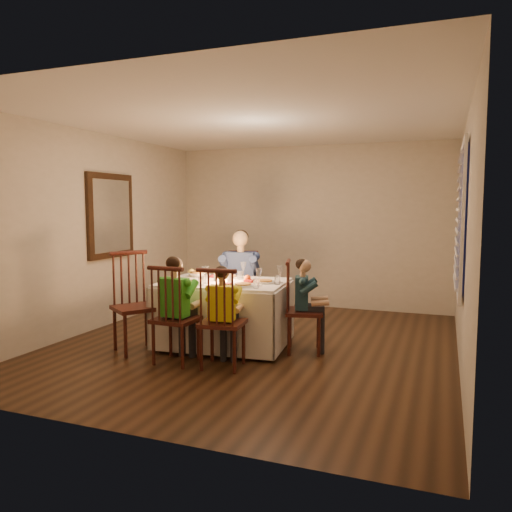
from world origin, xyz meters
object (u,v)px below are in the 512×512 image
at_px(adult, 241,329).
at_px(serving_bowl, 197,275).
at_px(chair_extra, 137,351).
at_px(child_green, 177,362).
at_px(dining_table, 224,300).
at_px(child_yellow, 223,367).
at_px(chair_end, 304,352).
at_px(child_teal, 304,352).
at_px(chair_near_right, 223,367).
at_px(chair_adult, 241,329).
at_px(chair_near_left, 177,362).

relative_size(adult, serving_bowl, 6.23).
bearing_deg(chair_extra, child_green, -72.04).
distance_m(chair_extra, child_green, 0.65).
height_order(dining_table, child_yellow, dining_table).
distance_m(chair_end, child_yellow, 1.03).
distance_m(child_green, child_teal, 1.43).
bearing_deg(dining_table, adult, 93.39).
bearing_deg(dining_table, child_yellow, -72.15).
bearing_deg(chair_near_right, child_green, -3.08).
distance_m(dining_table, chair_end, 1.09).
height_order(chair_adult, adult, adult).
bearing_deg(chair_adult, chair_extra, -127.60).
xyz_separation_m(chair_extra, serving_bowl, (0.36, 0.81, 0.79)).
xyz_separation_m(chair_adult, child_teal, (1.07, -0.71, 0.00)).
distance_m(dining_table, chair_near_left, 0.97).
xyz_separation_m(dining_table, chair_adult, (-0.12, 0.79, -0.54)).
bearing_deg(chair_extra, chair_near_right, -62.85).
bearing_deg(adult, chair_near_left, -103.28).
xyz_separation_m(child_green, child_yellow, (0.52, 0.03, 0.00)).
relative_size(adult, child_yellow, 1.27).
bearing_deg(chair_near_right, chair_end, -133.69).
relative_size(child_teal, serving_bowl, 4.96).
xyz_separation_m(adult, serving_bowl, (-0.35, -0.56, 0.79)).
bearing_deg(chair_end, child_yellow, 127.73).
relative_size(chair_near_right, child_yellow, 0.99).
height_order(chair_adult, serving_bowl, serving_bowl).
height_order(chair_near_right, serving_bowl, serving_bowl).
bearing_deg(child_teal, chair_near_right, 127.73).
bearing_deg(serving_bowl, dining_table, -25.83).
height_order(chair_near_left, serving_bowl, serving_bowl).
height_order(dining_table, chair_end, dining_table).
relative_size(chair_end, child_green, 0.92).
bearing_deg(chair_end, dining_table, 79.61).
xyz_separation_m(child_green, child_teal, (1.15, 0.85, 0.00)).
bearing_deg(child_teal, chair_near_left, 111.62).
distance_m(chair_end, adult, 1.28).
height_order(chair_end, child_green, child_green).
relative_size(chair_end, child_yellow, 0.99).
xyz_separation_m(dining_table, child_teal, (0.95, 0.08, -0.54)).
bearing_deg(chair_near_right, chair_near_left, -3.08).
bearing_deg(child_yellow, chair_near_left, -3.08).
bearing_deg(chair_adult, child_teal, -44.15).
xyz_separation_m(chair_adult, chair_extra, (-0.70, -1.37, 0.00)).
bearing_deg(serving_bowl, chair_end, -6.11).
relative_size(chair_adult, chair_near_right, 1.00).
bearing_deg(chair_end, serving_bowl, 68.93).
xyz_separation_m(chair_near_left, child_yellow, (0.52, 0.03, 0.00)).
bearing_deg(chair_extra, chair_end, -34.31).
bearing_deg(adult, serving_bowl, -132.09).
bearing_deg(dining_table, serving_bowl, 148.74).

